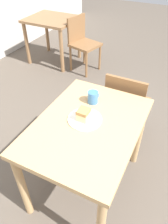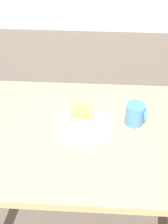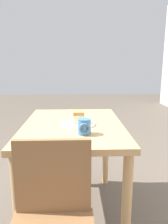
{
  "view_description": "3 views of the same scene",
  "coord_description": "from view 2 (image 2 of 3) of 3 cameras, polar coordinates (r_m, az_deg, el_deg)",
  "views": [
    {
      "loc": [
        -1.09,
        -0.12,
        1.86
      ],
      "look_at": [
        -0.0,
        0.43,
        0.85
      ],
      "focal_mm": 35.0,
      "sensor_mm": 36.0,
      "label": 1
    },
    {
      "loc": [
        0.06,
        -0.6,
        1.73
      ],
      "look_at": [
        -0.0,
        0.47,
        0.82
      ],
      "focal_mm": 50.0,
      "sensor_mm": 36.0,
      "label": 2
    },
    {
      "loc": [
        1.57,
        0.41,
        1.23
      ],
      "look_at": [
        -0.06,
        0.47,
        0.86
      ],
      "focal_mm": 35.0,
      "sensor_mm": 36.0,
      "label": 3
    }
  ],
  "objects": [
    {
      "name": "cake_slice",
      "position": [
        1.37,
        -0.38,
        -0.73
      ],
      "size": [
        0.09,
        0.08,
        0.09
      ],
      "color": "beige",
      "rests_on": "plate"
    },
    {
      "name": "plate",
      "position": [
        1.4,
        -0.01,
        -2.43
      ],
      "size": [
        0.26,
        0.26,
        0.01
      ],
      "color": "white",
      "rests_on": "dining_table_near"
    },
    {
      "name": "dining_table_near",
      "position": [
        1.46,
        -1.13,
        -7.06
      ],
      "size": [
        1.03,
        0.74,
        0.78
      ],
      "color": "tan",
      "rests_on": "ground_plane"
    },
    {
      "name": "coffee_mug",
      "position": [
        1.41,
        9.43,
        -0.38
      ],
      "size": [
        0.09,
        0.09,
        0.1
      ],
      "color": "teal",
      "rests_on": "dining_table_near"
    }
  ]
}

